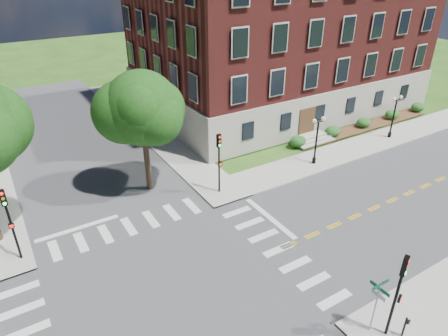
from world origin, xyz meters
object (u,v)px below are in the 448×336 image
traffic_signal_ne (219,156)px  traffic_signal_nw (9,216)px  twin_lamp_east (394,114)px  street_sign_pole (378,297)px  traffic_signal_se (399,287)px  push_button_post (405,326)px  twin_lamp_west (317,138)px

traffic_signal_ne → traffic_signal_nw: size_ratio=1.00×
twin_lamp_east → street_sign_pole: (-20.10, -14.86, -0.21)m
traffic_signal_se → twin_lamp_east: traffic_signal_se is taller
traffic_signal_ne → twin_lamp_east: traffic_signal_ne is taller
traffic_signal_ne → street_sign_pole: traffic_signal_ne is taller
traffic_signal_se → traffic_signal_ne: same height
push_button_post → traffic_signal_se: bearing=138.7°
traffic_signal_ne → twin_lamp_east: 19.82m
street_sign_pole → push_button_post: size_ratio=2.58×
twin_lamp_west → traffic_signal_ne: bearing=178.5°
traffic_signal_se → push_button_post: traffic_signal_se is taller
traffic_signal_ne → street_sign_pole: 14.88m
street_sign_pole → push_button_post: bearing=-44.9°
twin_lamp_west → street_sign_pole: 17.58m
traffic_signal_se → street_sign_pole: traffic_signal_se is taller
twin_lamp_west → twin_lamp_east: (10.31, 0.26, 0.00)m
traffic_signal_nw → twin_lamp_west: bearing=0.0°
twin_lamp_east → push_button_post: (-19.04, -15.92, -1.73)m
traffic_signal_se → push_button_post: bearing=-41.3°
traffic_signal_ne → twin_lamp_west: 9.52m
traffic_signal_nw → street_sign_pole: (13.83, -14.60, -0.88)m
traffic_signal_nw → twin_lamp_east: (33.93, 0.26, -0.66)m
traffic_signal_nw → traffic_signal_se: bearing=-46.6°
twin_lamp_east → push_button_post: twin_lamp_east is taller
traffic_signal_ne → twin_lamp_east: bearing=0.0°
traffic_signal_ne → twin_lamp_east: size_ratio=1.13×
traffic_signal_nw → push_button_post: (14.90, -15.66, -2.39)m
traffic_signal_nw → street_sign_pole: 20.13m
traffic_signal_ne → twin_lamp_west: bearing=-1.5°
traffic_signal_se → street_sign_pole: 1.16m
street_sign_pole → twin_lamp_west: bearing=56.2°
traffic_signal_ne → push_button_post: (0.77, -15.91, -2.39)m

